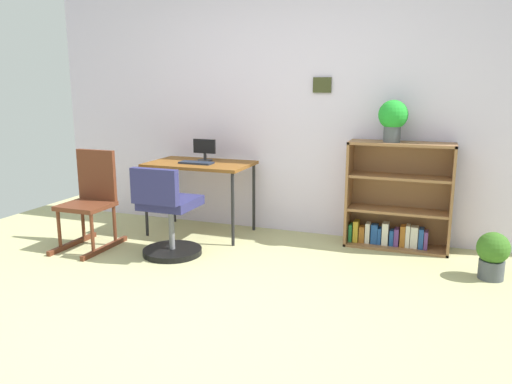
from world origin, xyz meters
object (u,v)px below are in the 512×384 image
Objects in this scene: desk at (200,168)px; bookshelf_low at (397,201)px; office_chair at (168,217)px; potted_plant_on_shelf at (393,118)px; monitor at (205,150)px; rocking_chair at (91,199)px; potted_plant_floor at (493,254)px; keyboard at (196,163)px.

bookshelf_low is (1.88, 0.24, -0.23)m from desk.
bookshelf_low is (1.83, 0.98, 0.08)m from office_chair.
monitor is at bearing -177.80° from potted_plant_on_shelf.
potted_plant_on_shelf is at bearing 27.67° from office_chair.
monitor is at bearing 90.66° from desk.
office_chair reaches higher than desk.
rocking_chair is 2.38× the size of potted_plant_floor.
bookshelf_low reaches higher than keyboard.
rocking_chair is (-0.81, 0.01, 0.10)m from office_chair.
desk is at bearing 90.18° from keyboard.
rocking_chair reaches higher than desk.
rocking_chair is at bearing -160.52° from potted_plant_on_shelf.
office_chair is at bearing -0.92° from rocking_chair.
rocking_chair reaches higher than office_chair.
keyboard is 0.89× the size of potted_plant_on_shelf.
bookshelf_low reaches higher than desk.
office_chair is 2.15m from potted_plant_on_shelf.
desk is 1.07m from rocking_chair.
office_chair is at bearing -170.99° from potted_plant_floor.
desk reaches higher than potted_plant_floor.
keyboard is 0.76m from office_chair.
desk is at bearing -89.34° from monitor.
potted_plant_on_shelf reaches higher than desk.
bookshelf_low is 2.62× the size of potted_plant_floor.
bookshelf_low is (2.64, 0.97, -0.02)m from rocking_chair.
office_chair is at bearing -86.36° from monitor.
keyboard is at bearing -89.54° from monitor.
potted_plant_on_shelf is at bearing 8.18° from keyboard.
desk is at bearing 94.09° from office_chair.
keyboard is (0.00, -0.08, 0.07)m from desk.
desk is at bearing 172.97° from potted_plant_floor.
potted_plant_on_shelf is (1.81, 0.26, 0.46)m from keyboard.
office_chair is 2.08m from bookshelf_low.
potted_plant_on_shelf reaches higher than monitor.
monitor is at bearing -176.08° from bookshelf_low.
keyboard is 0.34× the size of bookshelf_low.
rocking_chair is 3.44m from potted_plant_floor.
keyboard is 1.93m from bookshelf_low.
office_chair is at bearing -85.44° from keyboard.
monitor is 1.85m from potted_plant_on_shelf.
office_chair reaches higher than potted_plant_floor.
desk is 2.72× the size of potted_plant_on_shelf.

